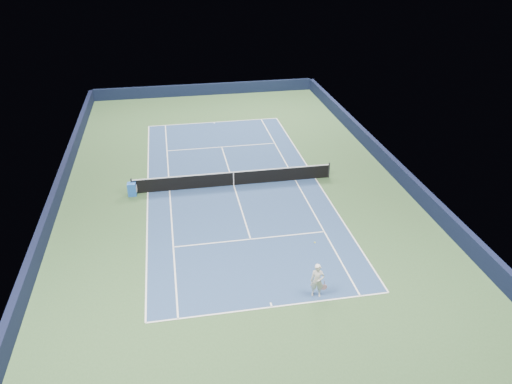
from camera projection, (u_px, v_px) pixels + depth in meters
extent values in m
plane|color=#2F4C29|center=(234.00, 185.00, 32.32)|extent=(40.00, 40.00, 0.00)
cube|color=black|center=(205.00, 89.00, 49.23)|extent=(22.00, 0.35, 1.10)
cube|color=#111633|center=(392.00, 165.00, 33.78)|extent=(0.35, 40.00, 1.10)
cube|color=black|center=(58.00, 192.00, 30.33)|extent=(0.35, 40.00, 1.10)
cube|color=navy|center=(234.00, 185.00, 32.32)|extent=(10.97, 23.77, 0.01)
cube|color=white|center=(214.00, 122.00, 42.61)|extent=(10.97, 0.08, 0.00)
cube|color=white|center=(272.00, 307.00, 22.02)|extent=(10.97, 0.08, 0.00)
cube|color=white|center=(315.00, 178.00, 33.19)|extent=(0.08, 23.77, 0.00)
cube|color=white|center=(148.00, 192.00, 31.44)|extent=(0.08, 23.77, 0.00)
cube|color=white|center=(295.00, 180.00, 32.97)|extent=(0.08, 23.77, 0.00)
cube|color=white|center=(170.00, 191.00, 31.66)|extent=(0.08, 23.77, 0.00)
cube|color=white|center=(222.00, 147.00, 37.86)|extent=(8.23, 0.08, 0.00)
cube|color=white|center=(251.00, 239.00, 26.77)|extent=(8.23, 0.08, 0.00)
cube|color=white|center=(234.00, 185.00, 32.31)|extent=(0.08, 12.80, 0.00)
cube|color=white|center=(214.00, 123.00, 42.48)|extent=(0.08, 0.30, 0.00)
cube|color=white|center=(271.00, 305.00, 22.15)|extent=(0.08, 0.30, 0.00)
cylinder|color=black|center=(132.00, 186.00, 31.05)|extent=(0.10, 0.10, 1.07)
cylinder|color=black|center=(329.00, 170.00, 33.08)|extent=(0.10, 0.10, 1.07)
cube|color=black|center=(234.00, 179.00, 32.10)|extent=(12.80, 0.03, 0.91)
cube|color=white|center=(233.00, 172.00, 31.87)|extent=(12.80, 0.04, 0.06)
cube|color=white|center=(234.00, 179.00, 32.10)|extent=(0.05, 0.04, 0.91)
cube|color=blue|center=(132.00, 189.00, 30.94)|extent=(0.53, 0.49, 0.84)
cube|color=silver|center=(137.00, 188.00, 30.97)|extent=(0.05, 0.37, 0.37)
imported|color=silver|center=(317.00, 281.00, 22.33)|extent=(0.71, 0.57, 1.68)
cylinder|color=pink|center=(324.00, 283.00, 22.41)|extent=(0.03, 0.03, 0.28)
cylinder|color=black|center=(324.00, 287.00, 22.52)|extent=(0.28, 0.02, 0.28)
cylinder|color=pink|center=(324.00, 287.00, 22.52)|extent=(0.30, 0.03, 0.30)
sphere|color=#C9D02C|center=(315.00, 243.00, 22.56)|extent=(0.07, 0.07, 0.07)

